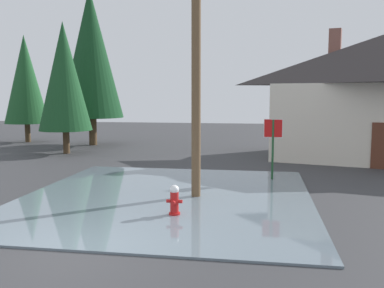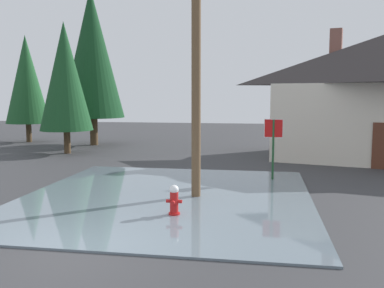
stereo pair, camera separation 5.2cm
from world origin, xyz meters
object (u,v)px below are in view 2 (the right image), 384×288
Objects in this scene: fire_hydrant at (174,201)px; pine_tree_short_left at (92,53)px; pine_tree_mid_left at (27,80)px; stop_sign_far at (273,137)px; utility_pole at (196,43)px; pine_tree_tall_left at (65,77)px.

fire_hydrant is 17.90m from pine_tree_short_left.
fire_hydrant is at bearing -49.75° from pine_tree_mid_left.
stop_sign_far is 15.25m from pine_tree_short_left.
fire_hydrant is at bearing -96.64° from utility_pole.
pine_tree_mid_left is at bearing 146.47° from stop_sign_far.
pine_tree_mid_left is (-13.38, 15.80, 3.78)m from fire_hydrant.
utility_pole is 1.28× the size of pine_tree_tall_left.
pine_tree_mid_left is at bearing 169.89° from pine_tree_short_left.
utility_pole is at bearing -46.01° from pine_tree_tall_left.
pine_tree_mid_left is (-5.13, 4.89, 0.04)m from pine_tree_tall_left.
utility_pole is at bearing -128.00° from stop_sign_far.
pine_tree_short_left is at bearing 91.55° from pine_tree_tall_left.
pine_tree_mid_left reaches higher than fire_hydrant.
fire_hydrant is at bearing -52.93° from pine_tree_tall_left.
pine_tree_tall_left is 0.72× the size of pine_tree_short_left.
utility_pole is at bearing -45.13° from pine_tree_mid_left.
pine_tree_mid_left is (-13.63, 13.69, -0.50)m from utility_pole.
stop_sign_far is 12.56m from pine_tree_tall_left.
fire_hydrant is 21.05m from pine_tree_mid_left.
pine_tree_tall_left is at bearing -88.45° from pine_tree_short_left.
pine_tree_mid_left is (-16.02, 10.62, 2.57)m from stop_sign_far.
pine_tree_tall_left is at bearing 152.25° from stop_sign_far.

